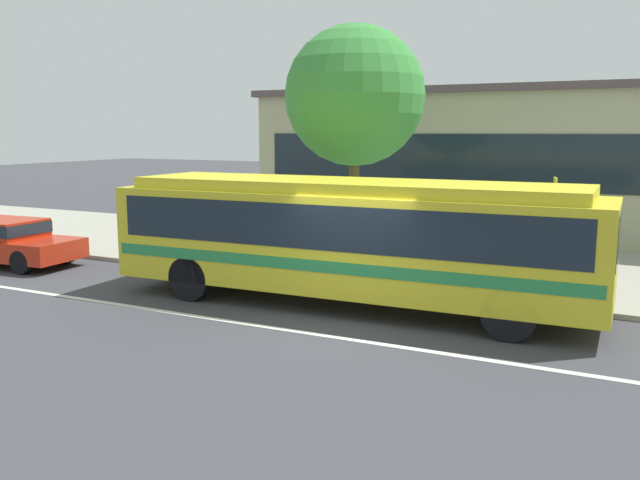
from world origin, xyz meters
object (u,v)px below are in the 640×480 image
object	(u,v)px
street_tree_near_stop	(355,96)
sedan_behind_bus	(0,239)
transit_bus	(351,233)
pedestrian_waiting_near_sign	(233,231)
bus_stop_sign	(553,223)

from	to	relation	value
street_tree_near_stop	sedan_behind_bus	bearing A→B (deg)	-153.57
transit_bus	pedestrian_waiting_near_sign	world-z (taller)	transit_bus
street_tree_near_stop	bus_stop_sign	bearing A→B (deg)	-21.43
bus_stop_sign	sedan_behind_bus	bearing A→B (deg)	-171.26
sedan_behind_bus	street_tree_near_stop	size ratio (longest dim) A/B	0.72
pedestrian_waiting_near_sign	street_tree_near_stop	world-z (taller)	street_tree_near_stop
pedestrian_waiting_near_sign	street_tree_near_stop	distance (m)	4.95
transit_bus	street_tree_near_stop	bearing A→B (deg)	113.01
transit_bus	pedestrian_waiting_near_sign	size ratio (longest dim) A/B	6.42
sedan_behind_bus	pedestrian_waiting_near_sign	size ratio (longest dim) A/B	2.82
sedan_behind_bus	street_tree_near_stop	world-z (taller)	street_tree_near_stop
pedestrian_waiting_near_sign	bus_stop_sign	size ratio (longest dim) A/B	0.62
sedan_behind_bus	street_tree_near_stop	xyz separation A→B (m)	(8.96, 4.45, 3.95)
transit_bus	street_tree_near_stop	xyz separation A→B (m)	(-1.76, 4.15, 3.10)
sedan_behind_bus	bus_stop_sign	xyz separation A→B (m)	(14.58, 2.24, 1.09)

